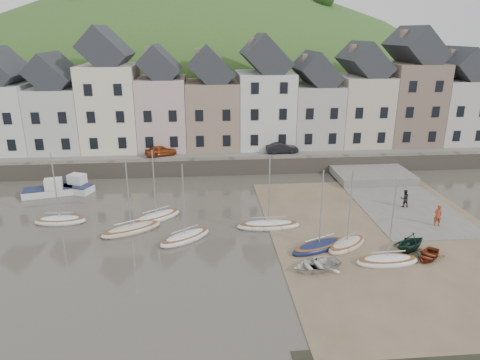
{
  "coord_description": "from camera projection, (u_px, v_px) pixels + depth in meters",
  "views": [
    {
      "loc": [
        -3.06,
        -29.61,
        15.2
      ],
      "look_at": [
        0.0,
        6.0,
        3.0
      ],
      "focal_mm": 32.71,
      "sensor_mm": 36.0,
      "label": 1
    }
  ],
  "objects": [
    {
      "name": "seawall",
      "position": [
        232.0,
        166.0,
        48.82
      ],
      "size": [
        70.0,
        1.2,
        1.8
      ],
      "primitive_type": "cube",
      "color": "slate",
      "rests_on": "ground"
    },
    {
      "name": "slipway",
      "position": [
        394.0,
        198.0,
        41.82
      ],
      "size": [
        8.0,
        18.0,
        0.12
      ],
      "primitive_type": "cube",
      "color": "slate",
      "rests_on": "ground"
    },
    {
      "name": "sailboat_3",
      "position": [
        185.0,
        237.0,
        33.41
      ],
      "size": [
        4.44,
        3.8,
        6.32
      ],
      "color": "white",
      "rests_on": "ground"
    },
    {
      "name": "sailboat_6",
      "position": [
        387.0,
        261.0,
        30.0
      ],
      "size": [
        4.45,
        1.64,
        6.32
      ],
      "color": "white",
      "rests_on": "ground"
    },
    {
      "name": "motorboat_0",
      "position": [
        49.0,
        190.0,
        42.52
      ],
      "size": [
        4.88,
        2.76,
        1.7
      ],
      "color": "white",
      "rests_on": "ground"
    },
    {
      "name": "rowboat_green",
      "position": [
        410.0,
        242.0,
        31.44
      ],
      "size": [
        3.58,
        3.41,
        1.47
      ],
      "primitive_type": "imported",
      "rotation": [
        0.0,
        0.0,
        -1.1
      ],
      "color": "black",
      "rests_on": "beach"
    },
    {
      "name": "sailboat_4",
      "position": [
        268.0,
        225.0,
        35.52
      ],
      "size": [
        5.14,
        1.52,
        6.32
      ],
      "color": "white",
      "rests_on": "ground"
    },
    {
      "name": "quay_street",
      "position": [
        230.0,
        152.0,
        51.91
      ],
      "size": [
        70.0,
        7.0,
        0.1
      ],
      "primitive_type": "cube",
      "color": "slate",
      "rests_on": "quay_land"
    },
    {
      "name": "person_dark",
      "position": [
        405.0,
        198.0,
        39.35
      ],
      "size": [
        0.85,
        0.69,
        1.62
      ],
      "primitive_type": "imported",
      "rotation": [
        0.0,
        0.0,
        3.24
      ],
      "color": "black",
      "rests_on": "slipway"
    },
    {
      "name": "sailboat_2",
      "position": [
        131.0,
        229.0,
        34.78
      ],
      "size": [
        5.03,
        3.64,
        6.32
      ],
      "color": "beige",
      "rests_on": "ground"
    },
    {
      "name": "hillside",
      "position": [
        196.0,
        192.0,
        95.06
      ],
      "size": [
        134.4,
        84.0,
        84.0
      ],
      "color": "#386227",
      "rests_on": "ground"
    },
    {
      "name": "car_left",
      "position": [
        161.0,
        151.0,
        50.11
      ],
      "size": [
        3.86,
        2.56,
        1.22
      ],
      "primitive_type": "imported",
      "rotation": [
        0.0,
        0.0,
        1.91
      ],
      "color": "#923C15",
      "rests_on": "quay_street"
    },
    {
      "name": "sailboat_0",
      "position": [
        60.0,
        220.0,
        36.38
      ],
      "size": [
        4.2,
        1.5,
        6.32
      ],
      "color": "white",
      "rests_on": "ground"
    },
    {
      "name": "sailboat_5",
      "position": [
        319.0,
        246.0,
        32.02
      ],
      "size": [
        4.93,
        3.35,
        6.32
      ],
      "color": "#151E44",
      "rests_on": "ground"
    },
    {
      "name": "beach",
      "position": [
        387.0,
        237.0,
        33.96
      ],
      "size": [
        18.0,
        26.0,
        0.06
      ],
      "primitive_type": "cube",
      "color": "brown",
      "rests_on": "ground"
    },
    {
      "name": "ground",
      "position": [
        247.0,
        243.0,
        33.08
      ],
      "size": [
        160.0,
        160.0,
        0.0
      ],
      "primitive_type": "plane",
      "color": "#4C463C",
      "rests_on": "ground"
    },
    {
      "name": "quay_land",
      "position": [
        225.0,
        137.0,
        63.01
      ],
      "size": [
        90.0,
        30.0,
        1.5
      ],
      "primitive_type": "cube",
      "color": "#386227",
      "rests_on": "ground"
    },
    {
      "name": "sailboat_7",
      "position": [
        347.0,
        244.0,
        32.27
      ],
      "size": [
        4.04,
        3.51,
        6.32
      ],
      "color": "beige",
      "rests_on": "ground"
    },
    {
      "name": "sailboat_1",
      "position": [
        156.0,
        217.0,
        37.05
      ],
      "size": [
        4.56,
        3.83,
        6.32
      ],
      "color": "white",
      "rests_on": "ground"
    },
    {
      "name": "person_red",
      "position": [
        438.0,
        215.0,
        35.49
      ],
      "size": [
        0.68,
        0.47,
        1.8
      ],
      "primitive_type": "imported",
      "rotation": [
        0.0,
        0.0,
        3.08
      ],
      "color": "#A1391D",
      "rests_on": "slipway"
    },
    {
      "name": "townhouse_terrace",
      "position": [
        242.0,
        99.0,
        53.49
      ],
      "size": [
        61.05,
        8.0,
        13.93
      ],
      "color": "silver",
      "rests_on": "quay_land"
    },
    {
      "name": "car_right",
      "position": [
        282.0,
        148.0,
        51.25
      ],
      "size": [
        3.79,
        1.43,
        1.24
      ],
      "primitive_type": "imported",
      "rotation": [
        0.0,
        0.0,
        1.6
      ],
      "color": "black",
      "rests_on": "quay_street"
    },
    {
      "name": "motorboat_2",
      "position": [
        72.0,
        186.0,
        43.57
      ],
      "size": [
        4.76,
        3.28,
        1.7
      ],
      "color": "white",
      "rests_on": "ground"
    },
    {
      "name": "rowboat_white",
      "position": [
        316.0,
        265.0,
        29.19
      ],
      "size": [
        3.87,
        3.21,
        0.69
      ],
      "primitive_type": "imported",
      "rotation": [
        0.0,
        0.0,
        -1.3
      ],
      "color": "silver",
      "rests_on": "beach"
    },
    {
      "name": "rowboat_red",
      "position": [
        428.0,
        255.0,
        30.62
      ],
      "size": [
        3.13,
        3.15,
        0.54
      ],
      "primitive_type": "imported",
      "rotation": [
        0.0,
        0.0,
        -0.77
      ],
      "color": "maroon",
      "rests_on": "beach"
    }
  ]
}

